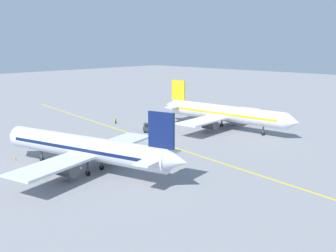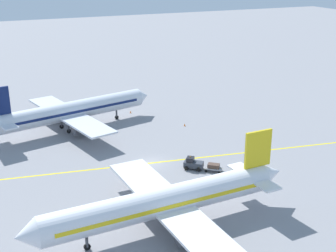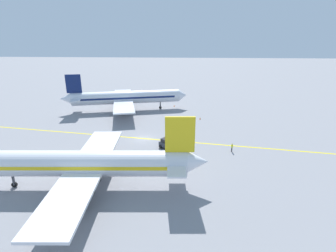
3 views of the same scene
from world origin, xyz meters
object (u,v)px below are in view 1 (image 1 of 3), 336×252
at_px(airplane_adjacent_stand, 86,148).
at_px(traffic_cone_near_nose, 16,159).
at_px(ground_crew_worker, 116,120).
at_px(airplane_at_gate, 224,113).
at_px(baggage_tug_dark, 147,128).
at_px(baggage_cart_trailing, 146,125).
at_px(traffic_cone_mid_apron, 57,139).

height_order(airplane_adjacent_stand, traffic_cone_near_nose, airplane_adjacent_stand).
xyz_separation_m(ground_crew_worker, traffic_cone_near_nose, (31.65, 11.92, -0.63)).
bearing_deg(ground_crew_worker, airplane_at_gate, 120.13).
relative_size(ground_crew_worker, traffic_cone_near_nose, 3.05).
bearing_deg(ground_crew_worker, baggage_tug_dark, 86.39).
distance_m(airplane_at_gate, ground_crew_worker, 26.85).
relative_size(airplane_at_gate, baggage_cart_trailing, 12.25).
bearing_deg(ground_crew_worker, baggage_cart_trailing, 97.72).
height_order(baggage_tug_dark, traffic_cone_near_nose, baggage_tug_dark).
relative_size(airplane_adjacent_stand, baggage_tug_dark, 10.75).
bearing_deg(airplane_at_gate, ground_crew_worker, -59.87).
relative_size(ground_crew_worker, traffic_cone_mid_apron, 3.05).
xyz_separation_m(airplane_at_gate, traffic_cone_near_nose, (45.06, -11.17, -3.43)).
bearing_deg(airplane_adjacent_stand, traffic_cone_near_nose, -69.88).
bearing_deg(traffic_cone_mid_apron, ground_crew_worker, -166.16).
bearing_deg(traffic_cone_mid_apron, airplane_at_gate, 150.84).
bearing_deg(baggage_tug_dark, baggage_cart_trailing, -129.15).
bearing_deg(traffic_cone_mid_apron, airplane_adjacent_stand, 70.96).
relative_size(airplane_at_gate, traffic_cone_mid_apron, 64.60).
relative_size(baggage_cart_trailing, ground_crew_worker, 1.73).
distance_m(baggage_cart_trailing, traffic_cone_mid_apron, 21.30).
height_order(airplane_adjacent_stand, baggage_cart_trailing, airplane_adjacent_stand).
xyz_separation_m(baggage_cart_trailing, traffic_cone_near_nose, (32.97, 2.25, -0.49)).
bearing_deg(airplane_adjacent_stand, airplane_at_gate, -176.32).
xyz_separation_m(baggage_cart_trailing, traffic_cone_mid_apron, (20.73, -4.89, -0.49)).
distance_m(ground_crew_worker, traffic_cone_mid_apron, 20.00).
distance_m(ground_crew_worker, traffic_cone_near_nose, 33.83).
relative_size(baggage_cart_trailing, traffic_cone_mid_apron, 5.27).
bearing_deg(baggage_cart_trailing, ground_crew_worker, -82.28).
distance_m(baggage_tug_dark, traffic_cone_mid_apron, 20.09).
height_order(ground_crew_worker, traffic_cone_mid_apron, ground_crew_worker).
height_order(baggage_cart_trailing, ground_crew_worker, ground_crew_worker).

